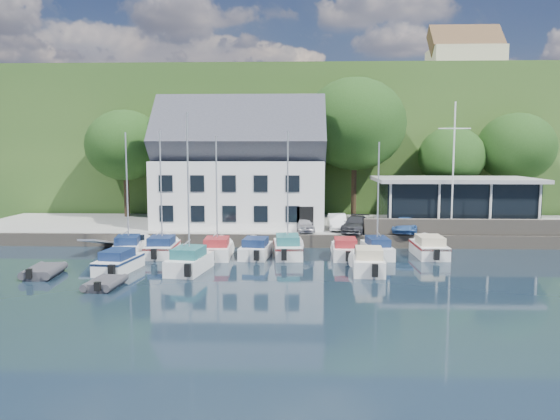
% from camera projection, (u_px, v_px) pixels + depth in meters
% --- Properties ---
extents(ground, '(180.00, 180.00, 0.00)m').
position_uv_depth(ground, '(334.00, 283.00, 30.63)').
color(ground, black).
rests_on(ground, ground).
extents(quay, '(60.00, 13.00, 1.00)m').
position_uv_depth(quay, '(322.00, 229.00, 47.95)').
color(quay, gray).
rests_on(quay, ground).
extents(quay_face, '(60.00, 0.30, 1.00)m').
position_uv_depth(quay_face, '(325.00, 241.00, 41.50)').
color(quay_face, '#696154').
rests_on(quay_face, ground).
extents(hillside, '(160.00, 75.00, 16.00)m').
position_uv_depth(hillside, '(311.00, 146.00, 91.31)').
color(hillside, '#274A1B').
rests_on(hillside, ground).
extents(field_patch, '(50.00, 30.00, 0.30)m').
position_uv_depth(field_patch, '(355.00, 101.00, 98.06)').
color(field_patch, '#5F6934').
rests_on(field_patch, hillside).
extents(farmhouse, '(10.40, 7.00, 8.20)m').
position_uv_depth(farmhouse, '(465.00, 62.00, 79.25)').
color(farmhouse, beige).
rests_on(farmhouse, hillside).
extents(harbor_building, '(14.40, 8.20, 8.70)m').
position_uv_depth(harbor_building, '(241.00, 174.00, 46.67)').
color(harbor_building, silver).
rests_on(harbor_building, quay).
extents(club_pavilion, '(13.20, 7.20, 4.10)m').
position_uv_depth(club_pavilion, '(454.00, 202.00, 45.78)').
color(club_pavilion, black).
rests_on(club_pavilion, quay).
extents(seawall, '(18.00, 0.50, 1.20)m').
position_uv_depth(seawall, '(483.00, 227.00, 41.34)').
color(seawall, '#696154').
rests_on(seawall, quay).
extents(gangway, '(1.20, 6.00, 1.40)m').
position_uv_depth(gangway, '(102.00, 251.00, 40.16)').
color(gangway, silver).
rests_on(gangway, ground).
extents(car_silver, '(1.87, 3.43, 1.11)m').
position_uv_depth(car_silver, '(304.00, 224.00, 43.12)').
color(car_silver, silver).
rests_on(car_silver, quay).
extents(car_white, '(1.38, 3.89, 1.28)m').
position_uv_depth(car_white, '(337.00, 222.00, 44.05)').
color(car_white, silver).
rests_on(car_white, quay).
extents(car_dgrey, '(2.87, 4.54, 1.23)m').
position_uv_depth(car_dgrey, '(356.00, 224.00, 42.93)').
color(car_dgrey, '#323237').
rests_on(car_dgrey, quay).
extents(car_blue, '(2.18, 3.86, 1.24)m').
position_uv_depth(car_blue, '(405.00, 225.00, 42.60)').
color(car_blue, '#315996').
rests_on(car_blue, quay).
extents(flagpole, '(2.41, 0.20, 10.04)m').
position_uv_depth(flagpole, '(453.00, 168.00, 41.51)').
color(flagpole, silver).
rests_on(flagpole, quay).
extents(tree_0, '(7.48, 7.48, 10.23)m').
position_uv_depth(tree_0, '(126.00, 163.00, 52.27)').
color(tree_0, black).
rests_on(tree_0, quay).
extents(tree_1, '(7.92, 7.92, 10.82)m').
position_uv_depth(tree_1, '(183.00, 160.00, 52.63)').
color(tree_1, black).
rests_on(tree_1, quay).
extents(tree_2, '(8.16, 8.16, 11.16)m').
position_uv_depth(tree_2, '(289.00, 159.00, 52.26)').
color(tree_2, black).
rests_on(tree_2, quay).
extents(tree_3, '(9.62, 9.62, 13.15)m').
position_uv_depth(tree_3, '(354.00, 148.00, 51.22)').
color(tree_3, black).
rests_on(tree_3, quay).
extents(tree_4, '(6.30, 6.30, 8.61)m').
position_uv_depth(tree_4, '(451.00, 172.00, 52.01)').
color(tree_4, black).
rests_on(tree_4, quay).
extents(tree_5, '(7.25, 7.25, 9.91)m').
position_uv_depth(tree_5, '(515.00, 165.00, 51.84)').
color(tree_5, black).
rests_on(tree_5, quay).
extents(boat_r1_0, '(2.97, 6.06, 8.36)m').
position_uv_depth(boat_r1_0, '(127.00, 196.00, 38.52)').
color(boat_r1_0, silver).
rests_on(boat_r1_0, ground).
extents(boat_r1_1, '(2.24, 5.37, 8.71)m').
position_uv_depth(boat_r1_1, '(161.00, 194.00, 37.88)').
color(boat_r1_1, silver).
rests_on(boat_r1_1, ground).
extents(boat_r1_2, '(2.25, 5.40, 8.68)m').
position_uv_depth(boat_r1_2, '(217.00, 195.00, 37.38)').
color(boat_r1_2, silver).
rests_on(boat_r1_2, ground).
extents(boat_r1_3, '(2.55, 5.54, 1.38)m').
position_uv_depth(boat_r1_3, '(256.00, 247.00, 37.97)').
color(boat_r1_3, silver).
rests_on(boat_r1_3, ground).
extents(boat_r1_4, '(2.47, 6.49, 9.36)m').
position_uv_depth(boat_r1_4, '(288.00, 190.00, 37.79)').
color(boat_r1_4, silver).
rests_on(boat_r1_4, ground).
extents(boat_r1_5, '(2.03, 5.40, 1.39)m').
position_uv_depth(boat_r1_5, '(345.00, 248.00, 37.69)').
color(boat_r1_5, silver).
rests_on(boat_r1_5, ground).
extents(boat_r1_6, '(2.24, 6.11, 8.51)m').
position_uv_depth(boat_r1_6, '(378.00, 196.00, 37.73)').
color(boat_r1_6, silver).
rests_on(boat_r1_6, ground).
extents(boat_r1_7, '(2.21, 5.96, 1.48)m').
position_uv_depth(boat_r1_7, '(429.00, 246.00, 38.23)').
color(boat_r1_7, silver).
rests_on(boat_r1_7, ground).
extents(boat_r2_0, '(2.61, 5.76, 1.40)m').
position_uv_depth(boat_r2_0, '(119.00, 260.00, 33.49)').
color(boat_r2_0, silver).
rests_on(boat_r2_0, ground).
extents(boat_r2_1, '(2.93, 6.05, 9.55)m').
position_uv_depth(boat_r2_1, '(188.00, 194.00, 32.94)').
color(boat_r2_1, silver).
rests_on(boat_r2_1, ground).
extents(boat_r2_3, '(2.38, 5.44, 1.56)m').
position_uv_depth(boat_r2_3, '(368.00, 260.00, 33.20)').
color(boat_r2_3, silver).
rests_on(boat_r2_3, ground).
extents(dinghy_0, '(2.20, 3.38, 0.75)m').
position_uv_depth(dinghy_0, '(44.00, 270.00, 32.33)').
color(dinghy_0, '#333237').
rests_on(dinghy_0, ground).
extents(dinghy_1, '(1.86, 2.91, 0.66)m').
position_uv_depth(dinghy_1, '(105.00, 282.00, 29.54)').
color(dinghy_1, '#333237').
rests_on(dinghy_1, ground).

